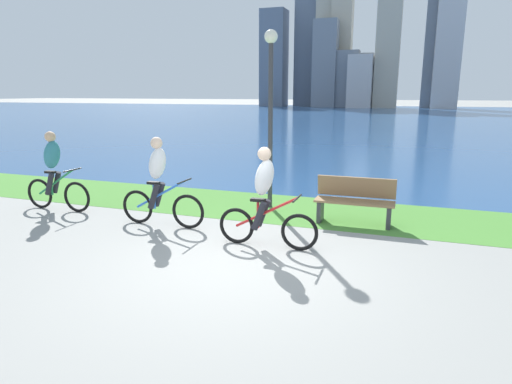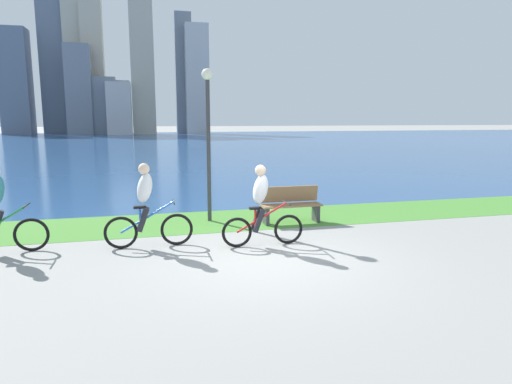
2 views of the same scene
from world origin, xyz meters
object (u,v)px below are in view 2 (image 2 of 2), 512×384
object	(u,v)px
cyclist_trailing	(146,206)
lamppost_tall	(208,122)
bench_near_path	(291,205)
cyclist_lead	(261,206)

from	to	relation	value
cyclist_trailing	lamppost_tall	size ratio (longest dim) A/B	0.47
cyclist_trailing	bench_near_path	distance (m)	3.75
cyclist_trailing	lamppost_tall	distance (m)	3.03
cyclist_trailing	cyclist_lead	bearing A→B (deg)	-11.60
bench_near_path	cyclist_trailing	bearing A→B (deg)	-158.80
cyclist_lead	bench_near_path	world-z (taller)	cyclist_lead
cyclist_lead	cyclist_trailing	world-z (taller)	cyclist_trailing
cyclist_lead	lamppost_tall	size ratio (longest dim) A/B	0.45
lamppost_tall	cyclist_lead	bearing A→B (deg)	-74.48
cyclist_lead	cyclist_trailing	xyz separation A→B (m)	(-2.24, 0.46, 0.01)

